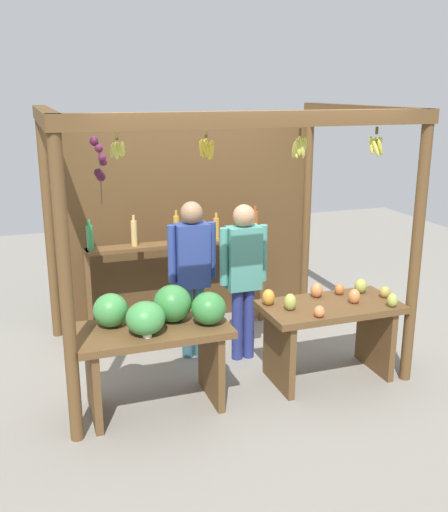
{
  "coord_description": "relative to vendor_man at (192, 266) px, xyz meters",
  "views": [
    {
      "loc": [
        -1.73,
        -5.17,
        2.6
      ],
      "look_at": [
        0.0,
        -0.21,
        1.1
      ],
      "focal_mm": 41.31,
      "sensor_mm": 36.0,
      "label": 1
    }
  ],
  "objects": [
    {
      "name": "market_stall",
      "position": [
        0.22,
        0.41,
        0.49
      ],
      "size": [
        3.09,
        2.2,
        2.44
      ],
      "color": "brown",
      "rests_on": "ground"
    },
    {
      "name": "vendor_woman",
      "position": [
        0.45,
        -0.2,
        -0.01
      ],
      "size": [
        0.48,
        0.21,
        1.56
      ],
      "rotation": [
        0.0,
        0.0,
        -0.08
      ],
      "color": "navy",
      "rests_on": "ground"
    },
    {
      "name": "fruit_counter_right",
      "position": [
        1.05,
        -0.84,
        -0.39
      ],
      "size": [
        1.25,
        0.64,
        0.88
      ],
      "color": "brown",
      "rests_on": "ground"
    },
    {
      "name": "bottle_shelf_unit",
      "position": [
        0.04,
        0.72,
        -0.16
      ],
      "size": [
        1.98,
        0.22,
        1.35
      ],
      "color": "brown",
      "rests_on": "ground"
    },
    {
      "name": "vendor_man",
      "position": [
        0.0,
        0.0,
        0.0
      ],
      "size": [
        0.48,
        0.21,
        1.58
      ],
      "rotation": [
        0.0,
        0.0,
        -0.06
      ],
      "color": "#335C6B",
      "rests_on": "ground"
    },
    {
      "name": "ground_plane",
      "position": [
        0.23,
        -0.06,
        -0.94
      ],
      "size": [
        12.0,
        12.0,
        0.0
      ],
      "primitive_type": "plane",
      "color": "gray",
      "rests_on": "ground"
    },
    {
      "name": "fruit_counter_left",
      "position": [
        -0.55,
        -0.85,
        -0.24
      ],
      "size": [
        1.26,
        0.65,
        1.04
      ],
      "color": "brown",
      "rests_on": "ground"
    }
  ]
}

